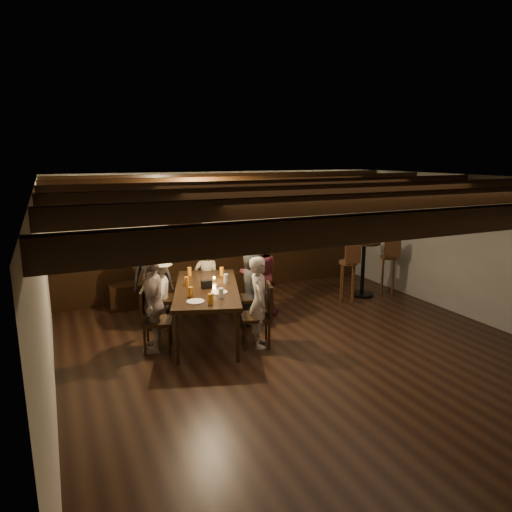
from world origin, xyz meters
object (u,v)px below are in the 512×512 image
person_bench_centre (207,280)px  person_left_near (159,291)px  person_bench_left (153,278)px  high_top_table (363,260)px  person_right_far (260,302)px  person_left_far (153,304)px  person_bench_right (259,275)px  bar_stool_left (348,281)px  dining_table (207,291)px  person_right_near (253,286)px  chair_left_far (156,331)px  chair_left_near (162,309)px  chair_right_far (257,327)px  bar_stool_right (388,274)px  chair_right_near (251,307)px

person_bench_centre → person_left_near: 0.96m
person_bench_left → high_top_table: size_ratio=1.26×
person_right_far → person_left_far: bearing=90.0°
person_bench_right → bar_stool_left: 1.81m
dining_table → person_bench_right: person_bench_right is taller
person_bench_left → person_left_far: size_ratio=1.00×
dining_table → person_left_near: person_left_near is taller
person_bench_centre → person_right_near: 0.96m
chair_left_far → high_top_table: bearing=120.1°
person_right_near → chair_left_far: bearing=121.5°
chair_left_far → high_top_table: high_top_table is taller
chair_left_near → chair_right_far: (1.08, -1.31, -0.02)m
person_left_far → person_right_far: person_left_far is taller
person_left_near → person_right_near: person_right_near is taller
chair_left_near → bar_stool_right: bar_stool_right is taller
person_left_near → bar_stool_left: 3.50m
person_bench_centre → person_bench_right: (0.81, -0.43, 0.11)m
person_bench_centre → person_left_far: size_ratio=0.86×
dining_table → chair_right_far: bearing=-32.0°
person_bench_right → high_top_table: person_bench_right is taller
chair_right_near → person_bench_centre: (-0.49, 0.80, 0.31)m
person_left_far → bar_stool_right: (4.78, 0.72, -0.28)m
chair_right_near → person_left_far: person_left_far is taller
person_bench_centre → person_left_far: 1.68m
person_bench_right → person_left_far: size_ratio=1.02×
chair_left_near → bar_stool_right: 4.47m
person_left_near → chair_right_far: bearing=58.5°
person_bench_left → high_top_table: person_bench_left is taller
person_left_near → high_top_table: bearing=108.6°
bar_stool_left → chair_right_far: bearing=-145.4°
dining_table → chair_right_near: size_ratio=2.49×
person_right_far → high_top_table: size_ratio=1.21×
dining_table → high_top_table: bearing=29.6°
chair_left_near → high_top_table: high_top_table is taller
person_bench_right → person_left_near: person_bench_right is taller
person_right_near → dining_table: bearing=121.0°
high_top_table → bar_stool_left: bar_stool_left is taller
bar_stool_right → chair_right_near: bearing=-152.7°
chair_right_near → chair_right_far: size_ratio=0.98×
person_left_far → high_top_table: size_ratio=1.26×
chair_left_near → person_bench_right: (1.68, -0.08, 0.40)m
person_bench_right → person_right_near: 0.48m
chair_right_near → chair_left_far: bearing=122.0°
chair_left_near → person_left_far: person_left_far is taller
bar_stool_right → chair_right_far: bearing=-139.4°
chair_right_far → bar_stool_left: bearing=-46.3°
person_bench_right → bar_stool_right: (2.78, -0.04, -0.29)m
high_top_table → bar_stool_left: (-0.50, -0.21, -0.31)m
chair_right_near → person_left_far: (-1.68, -0.39, 0.41)m
chair_left_near → person_left_near: 0.29m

